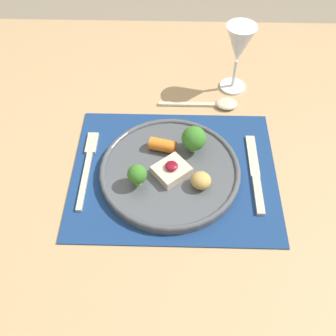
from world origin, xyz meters
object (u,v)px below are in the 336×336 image
object	(u,v)px
fork	(86,163)
knife	(254,178)
dinner_plate	(169,169)
spoon	(216,104)
wine_glass_near	(237,47)

from	to	relation	value
fork	knife	distance (m)	0.36
fork	knife	world-z (taller)	knife
dinner_plate	spoon	bearing A→B (deg)	62.64
fork	knife	size ratio (longest dim) A/B	1.00
dinner_plate	spoon	xyz separation A→B (m)	(0.11, 0.22, -0.01)
knife	wine_glass_near	distance (m)	0.32
fork	spoon	distance (m)	0.35
wine_glass_near	fork	bearing A→B (deg)	-141.16
spoon	wine_glass_near	size ratio (longest dim) A/B	1.11
dinner_plate	wine_glass_near	size ratio (longest dim) A/B	1.69
knife	spoon	size ratio (longest dim) A/B	1.09
spoon	fork	bearing A→B (deg)	-147.04
dinner_plate	fork	bearing A→B (deg)	173.57
fork	spoon	world-z (taller)	spoon
fork	wine_glass_near	distance (m)	0.44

